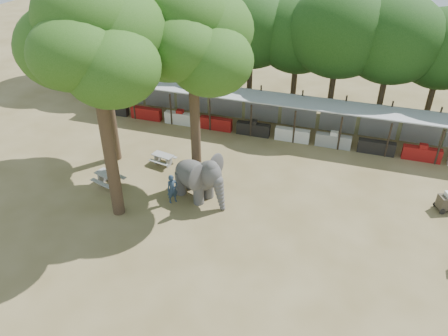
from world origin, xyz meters
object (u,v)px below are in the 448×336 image
(picnic_table_near, at_px, (108,178))
(yard_tree_left, at_px, (97,30))
(yard_tree_back, at_px, (191,38))
(picnic_table_far, at_px, (163,158))
(yard_tree_center, at_px, (92,41))
(elephant, at_px, (199,177))
(handler, at_px, (172,189))

(picnic_table_near, bearing_deg, yard_tree_left, 129.27)
(yard_tree_left, xyz_separation_m, picnic_table_near, (1.28, -3.07, -7.69))
(yard_tree_back, relative_size, picnic_table_far, 7.17)
(yard_tree_center, xyz_separation_m, picnic_table_far, (0.32, 5.09, -8.76))
(yard_tree_left, distance_m, elephant, 10.00)
(yard_tree_left, xyz_separation_m, handler, (5.54, -3.41, -7.34))
(yard_tree_left, bearing_deg, handler, -31.62)
(handler, height_order, picnic_table_far, handler)
(yard_tree_back, bearing_deg, handler, -100.70)
(handler, relative_size, picnic_table_far, 1.09)
(yard_tree_center, distance_m, yard_tree_back, 5.04)
(yard_tree_center, bearing_deg, picnic_table_far, 86.36)
(elephant, bearing_deg, picnic_table_far, 165.56)
(yard_tree_center, bearing_deg, yard_tree_left, 120.96)
(yard_tree_left, height_order, handler, yard_tree_left)
(yard_tree_back, bearing_deg, picnic_table_far, 157.80)
(yard_tree_left, height_order, elephant, yard_tree_left)
(handler, relative_size, picnic_table_near, 0.90)
(handler, xyz_separation_m, picnic_table_far, (-2.22, 3.51, -0.42))
(elephant, bearing_deg, picnic_table_near, -152.17)
(yard_tree_left, bearing_deg, picnic_table_near, -67.42)
(handler, bearing_deg, yard_tree_back, 33.43)
(picnic_table_far, bearing_deg, yard_tree_back, -10.67)
(yard_tree_center, distance_m, picnic_table_far, 10.14)
(picnic_table_near, bearing_deg, picnic_table_far, 73.79)
(yard_tree_left, height_order, yard_tree_back, yard_tree_back)
(yard_tree_left, xyz_separation_m, picnic_table_far, (3.32, 0.09, -7.75))
(yard_tree_center, xyz_separation_m, handler, (2.54, 1.59, -8.35))
(yard_tree_back, bearing_deg, yard_tree_left, 170.54)
(yard_tree_back, height_order, handler, yard_tree_back)
(elephant, relative_size, handler, 2.15)
(yard_tree_left, height_order, picnic_table_far, yard_tree_left)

